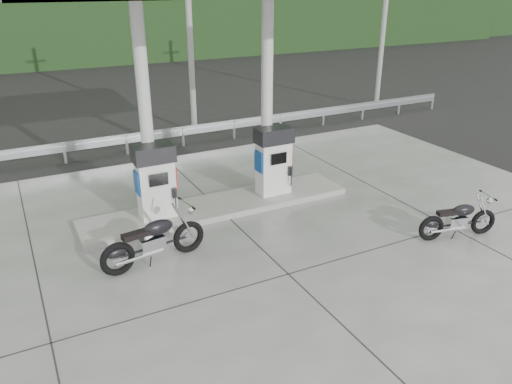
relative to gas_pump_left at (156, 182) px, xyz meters
name	(u,v)px	position (x,y,z in m)	size (l,w,h in m)	color
ground	(265,253)	(1.60, -2.50, -1.07)	(160.00, 160.00, 0.00)	black
forecourt_apron	(265,252)	(1.60, -2.50, -1.06)	(18.00, 14.00, 0.02)	slate
pump_island	(219,206)	(1.60, 0.00, -0.98)	(7.00, 1.40, 0.15)	gray
gas_pump_left	(156,182)	(0.00, 0.00, 0.00)	(0.95, 0.55, 1.80)	white
gas_pump_right	(274,161)	(3.20, 0.00, 0.00)	(0.95, 0.55, 1.80)	white
canopy_column_left	(145,112)	(0.00, 0.40, 1.60)	(0.30, 0.30, 5.00)	white
canopy_column_right	(267,98)	(3.20, 0.40, 1.60)	(0.30, 0.30, 5.00)	white
guardrail	(155,130)	(1.60, 5.50, -0.36)	(26.00, 0.16, 1.42)	#ABAEB3
road	(131,126)	(1.60, 9.00, -1.07)	(60.00, 7.00, 0.01)	black
utility_pole_b	(189,24)	(3.60, 7.00, 2.93)	(0.22, 0.22, 8.00)	gray
utility_pole_c	(385,16)	(12.60, 7.00, 2.93)	(0.22, 0.22, 8.00)	gray
tree_band	(58,18)	(1.60, 27.50, 1.93)	(80.00, 6.00, 6.00)	black
forested_hills	(28,29)	(1.60, 57.50, -1.07)	(100.00, 40.00, 140.00)	black
motorcycle_left	(154,241)	(-0.63, -1.83, -0.54)	(2.16, 0.68, 1.02)	black
motorcycle_right	(458,220)	(5.84, -3.90, -0.62)	(1.82, 0.57, 0.86)	black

